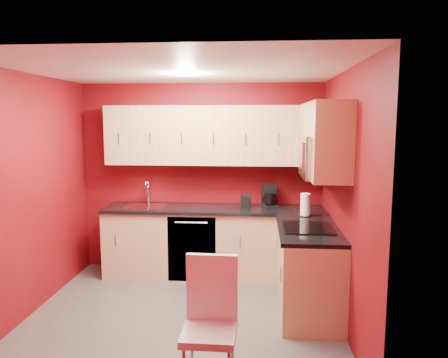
# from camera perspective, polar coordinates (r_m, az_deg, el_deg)

# --- Properties ---
(floor) EXTENTS (3.20, 3.20, 0.00)m
(floor) POSITION_cam_1_polar(r_m,az_deg,el_deg) (4.78, -5.32, -17.35)
(floor) COLOR #4E4C49
(floor) RESTS_ON ground
(ceiling) EXTENTS (3.20, 3.20, 0.00)m
(ceiling) POSITION_cam_1_polar(r_m,az_deg,el_deg) (4.35, -5.74, 14.00)
(ceiling) COLOR white
(ceiling) RESTS_ON wall_back
(wall_back) EXTENTS (3.20, 0.00, 3.20)m
(wall_back) POSITION_cam_1_polar(r_m,az_deg,el_deg) (5.86, -2.95, 0.16)
(wall_back) COLOR maroon
(wall_back) RESTS_ON floor
(wall_front) EXTENTS (3.20, 0.00, 3.20)m
(wall_front) POSITION_cam_1_polar(r_m,az_deg,el_deg) (2.97, -10.65, -7.51)
(wall_front) COLOR maroon
(wall_front) RESTS_ON floor
(wall_left) EXTENTS (0.00, 3.00, 3.00)m
(wall_left) POSITION_cam_1_polar(r_m,az_deg,el_deg) (4.93, -24.15, -1.96)
(wall_left) COLOR maroon
(wall_left) RESTS_ON floor
(wall_right) EXTENTS (0.00, 3.00, 3.00)m
(wall_right) POSITION_cam_1_polar(r_m,az_deg,el_deg) (4.41, 15.44, -2.64)
(wall_right) COLOR maroon
(wall_right) RESTS_ON floor
(base_cabinets_back) EXTENTS (2.80, 0.60, 0.87)m
(base_cabinets_back) POSITION_cam_1_polar(r_m,az_deg,el_deg) (5.71, -1.28, -8.40)
(base_cabinets_back) COLOR tan
(base_cabinets_back) RESTS_ON floor
(base_cabinets_right) EXTENTS (0.60, 1.30, 0.87)m
(base_cabinets_right) POSITION_cam_1_polar(r_m,az_deg,el_deg) (4.81, 10.94, -11.68)
(base_cabinets_right) COLOR tan
(base_cabinets_right) RESTS_ON floor
(countertop_back) EXTENTS (2.80, 0.63, 0.04)m
(countertop_back) POSITION_cam_1_polar(r_m,az_deg,el_deg) (5.59, -1.31, -3.95)
(countertop_back) COLOR black
(countertop_back) RESTS_ON base_cabinets_back
(countertop_right) EXTENTS (0.63, 1.27, 0.04)m
(countertop_right) POSITION_cam_1_polar(r_m,az_deg,el_deg) (4.66, 10.92, -6.46)
(countertop_right) COLOR black
(countertop_right) RESTS_ON base_cabinets_right
(upper_cabinets_back) EXTENTS (2.80, 0.35, 0.75)m
(upper_cabinets_back) POSITION_cam_1_polar(r_m,az_deg,el_deg) (5.62, -1.19, 5.72)
(upper_cabinets_back) COLOR tan
(upper_cabinets_back) RESTS_ON wall_back
(upper_cabinets_right) EXTENTS (0.35, 1.55, 0.75)m
(upper_cabinets_right) POSITION_cam_1_polar(r_m,az_deg,el_deg) (4.75, 12.64, 5.92)
(upper_cabinets_right) COLOR tan
(upper_cabinets_right) RESTS_ON wall_right
(microwave) EXTENTS (0.42, 0.76, 0.42)m
(microwave) POSITION_cam_1_polar(r_m,az_deg,el_deg) (4.52, 12.59, 2.95)
(microwave) COLOR silver
(microwave) RESTS_ON upper_cabinets_right
(cooktop) EXTENTS (0.50, 0.55, 0.01)m
(cooktop) POSITION_cam_1_polar(r_m,az_deg,el_deg) (4.62, 10.91, -6.27)
(cooktop) COLOR black
(cooktop) RESTS_ON countertop_right
(sink) EXTENTS (0.52, 0.42, 0.35)m
(sink) POSITION_cam_1_polar(r_m,az_deg,el_deg) (5.76, -10.25, -3.18)
(sink) COLOR silver
(sink) RESTS_ON countertop_back
(dishwasher_front) EXTENTS (0.60, 0.02, 0.82)m
(dishwasher_front) POSITION_cam_1_polar(r_m,az_deg,el_deg) (5.47, -4.24, -9.16)
(dishwasher_front) COLOR black
(dishwasher_front) RESTS_ON base_cabinets_back
(downlight) EXTENTS (0.20, 0.20, 0.01)m
(downlight) POSITION_cam_1_polar(r_m,az_deg,el_deg) (4.65, -5.06, 13.42)
(downlight) COLOR white
(downlight) RESTS_ON ceiling
(coffee_maker) EXTENTS (0.23, 0.27, 0.29)m
(coffee_maker) POSITION_cam_1_polar(r_m,az_deg,el_deg) (5.62, 6.06, -2.21)
(coffee_maker) COLOR black
(coffee_maker) RESTS_ON countertop_back
(napkin_holder) EXTENTS (0.14, 0.14, 0.15)m
(napkin_holder) POSITION_cam_1_polar(r_m,az_deg,el_deg) (5.61, 2.87, -2.96)
(napkin_holder) COLOR black
(napkin_holder) RESTS_ON countertop_back
(paper_towel) EXTENTS (0.18, 0.18, 0.26)m
(paper_towel) POSITION_cam_1_polar(r_m,az_deg,el_deg) (5.17, 10.57, -3.33)
(paper_towel) COLOR white
(paper_towel) RESTS_ON countertop_right
(dining_chair) EXTENTS (0.41, 0.43, 0.99)m
(dining_chair) POSITION_cam_1_polar(r_m,az_deg,el_deg) (3.44, -1.95, -18.65)
(dining_chair) COLOR silver
(dining_chair) RESTS_ON floor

